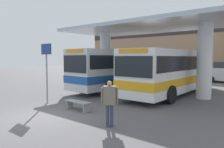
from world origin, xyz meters
name	(u,v)px	position (x,y,z in m)	size (l,w,h in m)	color
ground_plane	(40,117)	(0.00, 0.00, 0.00)	(100.00, 100.00, 0.00)	#565456
townhouse_backdrop	(208,43)	(0.00, 24.21, 4.40)	(40.00, 0.58, 7.54)	#9E7A5B
station_canopy	(147,37)	(0.00, 9.09, 4.17)	(13.37, 6.40, 5.00)	silver
transit_bus_left_bay	(126,67)	(-2.26, 9.57, 1.79)	(2.91, 11.07, 3.18)	silver
transit_bus_center_bay	(173,70)	(1.97, 9.43, 1.74)	(2.93, 10.58, 3.10)	white
waiting_bench_near_pillar	(78,104)	(0.43, 1.84, 0.34)	(1.52, 0.44, 0.46)	gray
info_sign_platform	(46,61)	(-2.22, 1.88, 2.39)	(0.90, 0.09, 3.38)	gray
pedestrian_waiting	(110,99)	(3.30, 0.91, 1.06)	(0.56, 0.48, 1.74)	#333856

